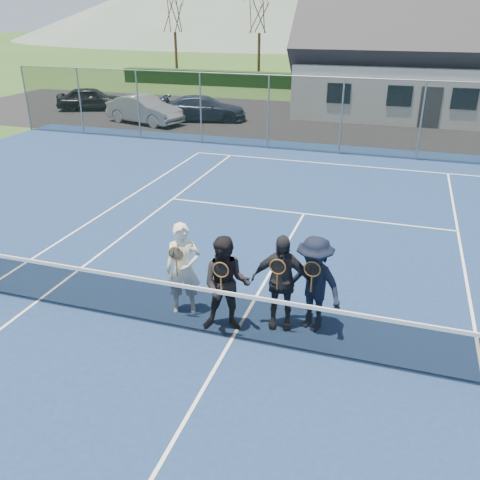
{
  "coord_description": "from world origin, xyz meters",
  "views": [
    {
      "loc": [
        2.43,
        -7.06,
        5.3
      ],
      "look_at": [
        -0.34,
        1.5,
        1.25
      ],
      "focal_mm": 38.0,
      "sensor_mm": 36.0,
      "label": 1
    }
  ],
  "objects_px": {
    "car_a": "(91,99)",
    "clubhouse": "(447,39)",
    "player_c": "(281,282)",
    "player_a": "(183,269)",
    "car_b": "(144,110)",
    "car_c": "(204,108)",
    "player_d": "(314,284)",
    "player_b": "(226,285)",
    "tennis_net": "(232,314)"
  },
  "relations": [
    {
      "from": "player_c",
      "to": "tennis_net",
      "type": "bearing_deg",
      "value": -134.03
    },
    {
      "from": "player_a",
      "to": "clubhouse",
      "type": "bearing_deg",
      "value": 77.53
    },
    {
      "from": "car_c",
      "to": "tennis_net",
      "type": "bearing_deg",
      "value": -170.63
    },
    {
      "from": "player_d",
      "to": "player_c",
      "type": "bearing_deg",
      "value": -170.82
    },
    {
      "from": "car_c",
      "to": "clubhouse",
      "type": "bearing_deg",
      "value": -78.18
    },
    {
      "from": "tennis_net",
      "to": "player_c",
      "type": "distance_m",
      "value": 1.05
    },
    {
      "from": "clubhouse",
      "to": "player_b",
      "type": "bearing_deg",
      "value": -100.06
    },
    {
      "from": "player_c",
      "to": "car_b",
      "type": "bearing_deg",
      "value": 124.76
    },
    {
      "from": "clubhouse",
      "to": "tennis_net",
      "type": "bearing_deg",
      "value": -99.46
    },
    {
      "from": "car_c",
      "to": "player_a",
      "type": "distance_m",
      "value": 18.96
    },
    {
      "from": "car_c",
      "to": "clubhouse",
      "type": "relative_size",
      "value": 0.28
    },
    {
      "from": "player_d",
      "to": "car_c",
      "type": "bearing_deg",
      "value": 117.24
    },
    {
      "from": "player_b",
      "to": "car_c",
      "type": "bearing_deg",
      "value": 112.78
    },
    {
      "from": "player_c",
      "to": "car_c",
      "type": "bearing_deg",
      "value": 115.61
    },
    {
      "from": "car_a",
      "to": "player_b",
      "type": "bearing_deg",
      "value": -163.94
    },
    {
      "from": "player_a",
      "to": "player_c",
      "type": "distance_m",
      "value": 1.85
    },
    {
      "from": "car_b",
      "to": "player_d",
      "type": "distance_m",
      "value": 19.79
    },
    {
      "from": "player_a",
      "to": "player_b",
      "type": "relative_size",
      "value": 1.0
    },
    {
      "from": "car_b",
      "to": "player_c",
      "type": "relative_size",
      "value": 2.36
    },
    {
      "from": "car_c",
      "to": "player_d",
      "type": "xyz_separation_m",
      "value": [
        9.05,
        -17.59,
        0.28
      ]
    },
    {
      "from": "car_a",
      "to": "player_d",
      "type": "bearing_deg",
      "value": -160.6
    },
    {
      "from": "car_a",
      "to": "car_c",
      "type": "height_order",
      "value": "car_a"
    },
    {
      "from": "car_c",
      "to": "tennis_net",
      "type": "xyz_separation_m",
      "value": [
        7.8,
        -18.38,
        -0.1
      ]
    },
    {
      "from": "player_a",
      "to": "car_b",
      "type": "bearing_deg",
      "value": 119.94
    },
    {
      "from": "player_d",
      "to": "car_b",
      "type": "bearing_deg",
      "value": 126.29
    },
    {
      "from": "car_b",
      "to": "player_d",
      "type": "xyz_separation_m",
      "value": [
        11.71,
        -15.95,
        0.22
      ]
    },
    {
      "from": "car_b",
      "to": "player_a",
      "type": "relative_size",
      "value": 2.36
    },
    {
      "from": "car_b",
      "to": "player_d",
      "type": "relative_size",
      "value": 2.36
    },
    {
      "from": "player_c",
      "to": "player_a",
      "type": "bearing_deg",
      "value": -177.49
    },
    {
      "from": "player_b",
      "to": "player_c",
      "type": "xyz_separation_m",
      "value": [
        0.88,
        0.4,
        0.0
      ]
    },
    {
      "from": "player_d",
      "to": "clubhouse",
      "type": "bearing_deg",
      "value": 83.25
    },
    {
      "from": "clubhouse",
      "to": "player_c",
      "type": "height_order",
      "value": "clubhouse"
    },
    {
      "from": "player_b",
      "to": "player_d",
      "type": "bearing_deg",
      "value": 18.85
    },
    {
      "from": "player_c",
      "to": "player_b",
      "type": "bearing_deg",
      "value": -155.34
    },
    {
      "from": "car_a",
      "to": "player_c",
      "type": "relative_size",
      "value": 2.15
    },
    {
      "from": "car_a",
      "to": "car_c",
      "type": "bearing_deg",
      "value": -119.61
    },
    {
      "from": "car_a",
      "to": "player_a",
      "type": "distance_m",
      "value": 23.46
    },
    {
      "from": "player_a",
      "to": "player_d",
      "type": "bearing_deg",
      "value": 4.11
    },
    {
      "from": "car_a",
      "to": "clubhouse",
      "type": "relative_size",
      "value": 0.25
    },
    {
      "from": "car_a",
      "to": "player_b",
      "type": "xyz_separation_m",
      "value": [
        15.1,
        -19.04,
        0.26
      ]
    },
    {
      "from": "player_a",
      "to": "tennis_net",
      "type": "bearing_deg",
      "value": -27.84
    },
    {
      "from": "player_d",
      "to": "tennis_net",
      "type": "bearing_deg",
      "value": -147.68
    },
    {
      "from": "player_a",
      "to": "player_c",
      "type": "bearing_deg",
      "value": 2.51
    },
    {
      "from": "tennis_net",
      "to": "car_a",
      "type": "bearing_deg",
      "value": 128.37
    },
    {
      "from": "car_a",
      "to": "player_a",
      "type": "bearing_deg",
      "value": -165.3
    },
    {
      "from": "car_a",
      "to": "car_c",
      "type": "xyz_separation_m",
      "value": [
        7.51,
        -0.95,
        -0.02
      ]
    },
    {
      "from": "clubhouse",
      "to": "player_d",
      "type": "distance_m",
      "value": 23.57
    },
    {
      "from": "car_b",
      "to": "tennis_net",
      "type": "distance_m",
      "value": 19.74
    },
    {
      "from": "player_d",
      "to": "car_a",
      "type": "bearing_deg",
      "value": 131.77
    },
    {
      "from": "tennis_net",
      "to": "player_a",
      "type": "xyz_separation_m",
      "value": [
        -1.17,
        0.62,
        0.38
      ]
    }
  ]
}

